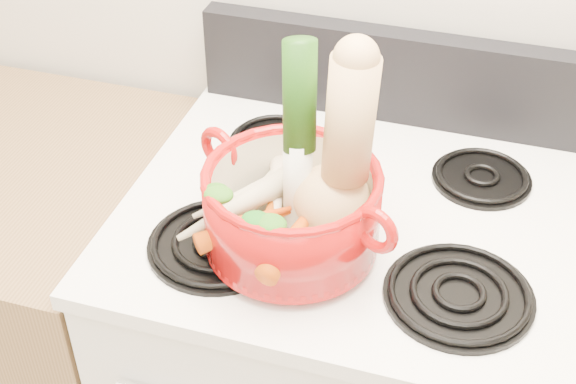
% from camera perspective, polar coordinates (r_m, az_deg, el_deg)
% --- Properties ---
extents(cooktop, '(0.78, 0.67, 0.03)m').
position_cam_1_polar(cooktop, '(1.36, 4.94, -1.65)').
color(cooktop, white).
rests_on(cooktop, stove_body).
extents(control_backsplash, '(0.76, 0.05, 0.18)m').
position_cam_1_polar(control_backsplash, '(1.55, 7.72, 8.18)').
color(control_backsplash, black).
rests_on(control_backsplash, cooktop).
extents(burner_front_left, '(0.22, 0.22, 0.02)m').
position_cam_1_polar(burner_front_left, '(1.27, -5.03, -3.61)').
color(burner_front_left, black).
rests_on(burner_front_left, cooktop).
extents(burner_front_right, '(0.22, 0.22, 0.02)m').
position_cam_1_polar(burner_front_right, '(1.21, 12.06, -7.07)').
color(burner_front_right, black).
rests_on(burner_front_right, cooktop).
extents(burner_back_left, '(0.17, 0.17, 0.02)m').
position_cam_1_polar(burner_back_left, '(1.50, -0.88, 3.71)').
color(burner_back_left, black).
rests_on(burner_back_left, cooktop).
extents(burner_back_right, '(0.17, 0.17, 0.02)m').
position_cam_1_polar(burner_back_right, '(1.44, 13.62, 1.09)').
color(burner_back_right, black).
rests_on(burner_back_right, cooktop).
extents(dutch_oven, '(0.35, 0.35, 0.13)m').
position_cam_1_polar(dutch_oven, '(1.21, 0.28, -1.27)').
color(dutch_oven, '#9D0B0A').
rests_on(dutch_oven, burner_front_left).
extents(pot_handle_left, '(0.08, 0.05, 0.07)m').
position_cam_1_polar(pot_handle_left, '(1.27, -4.94, 3.13)').
color(pot_handle_left, '#9D0B0A').
rests_on(pot_handle_left, dutch_oven).
extents(pot_handle_right, '(0.08, 0.05, 0.07)m').
position_cam_1_polar(pot_handle_right, '(1.12, 6.23, -2.69)').
color(pot_handle_right, '#9D0B0A').
rests_on(pot_handle_right, dutch_oven).
extents(squash, '(0.15, 0.14, 0.30)m').
position_cam_1_polar(squash, '(1.16, 3.29, 3.25)').
color(squash, tan).
rests_on(squash, dutch_oven).
extents(leek, '(0.07, 0.08, 0.32)m').
position_cam_1_polar(leek, '(1.16, 0.73, 4.08)').
color(leek, silver).
rests_on(leek, dutch_oven).
extents(ginger, '(0.11, 0.10, 0.05)m').
position_cam_1_polar(ginger, '(1.28, 1.72, 0.40)').
color(ginger, tan).
rests_on(ginger, dutch_oven).
extents(parsnip_0, '(0.12, 0.24, 0.06)m').
position_cam_1_polar(parsnip_0, '(1.26, -2.39, -0.50)').
color(parsnip_0, beige).
rests_on(parsnip_0, dutch_oven).
extents(parsnip_1, '(0.17, 0.17, 0.06)m').
position_cam_1_polar(parsnip_1, '(1.27, -2.73, 0.06)').
color(parsnip_1, beige).
rests_on(parsnip_1, dutch_oven).
extents(parsnip_2, '(0.08, 0.17, 0.05)m').
position_cam_1_polar(parsnip_2, '(1.26, -0.73, 0.24)').
color(parsnip_2, beige).
rests_on(parsnip_2, dutch_oven).
extents(parsnip_3, '(0.16, 0.19, 0.06)m').
position_cam_1_polar(parsnip_3, '(1.22, -3.75, -0.93)').
color(parsnip_3, beige).
rests_on(parsnip_3, dutch_oven).
extents(carrot_0, '(0.06, 0.17, 0.05)m').
position_cam_1_polar(carrot_0, '(1.20, -1.69, -2.92)').
color(carrot_0, '#CB490A').
rests_on(carrot_0, dutch_oven).
extents(carrot_1, '(0.14, 0.14, 0.05)m').
position_cam_1_polar(carrot_1, '(1.21, -3.00, -2.60)').
color(carrot_1, '#BC3C09').
rests_on(carrot_1, dutch_oven).
extents(carrot_2, '(0.07, 0.20, 0.05)m').
position_cam_1_polar(carrot_2, '(1.18, 0.53, -3.13)').
color(carrot_2, '#D3490A').
rests_on(carrot_2, dutch_oven).
extents(carrot_3, '(0.12, 0.10, 0.04)m').
position_cam_1_polar(carrot_3, '(1.20, -2.57, -2.02)').
color(carrot_3, '#D6470A').
rests_on(carrot_3, dutch_oven).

